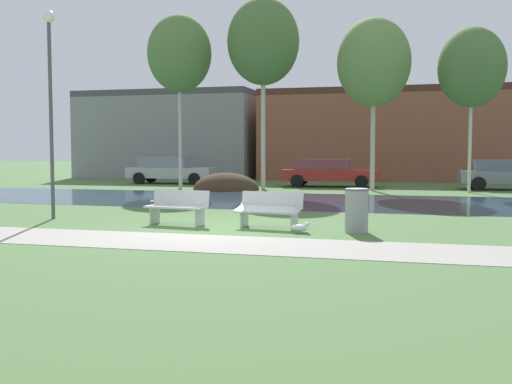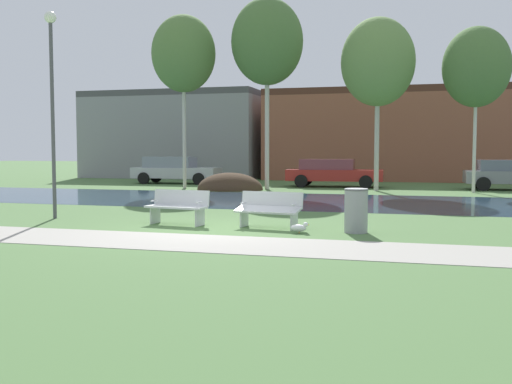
{
  "view_description": "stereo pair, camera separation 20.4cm",
  "coord_description": "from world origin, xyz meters",
  "px_view_note": "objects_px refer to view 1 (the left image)",
  "views": [
    {
      "loc": [
        4.66,
        -13.31,
        1.92
      ],
      "look_at": [
        0.78,
        1.22,
        0.84
      ],
      "focal_mm": 42.37,
      "sensor_mm": 36.0,
      "label": 1
    },
    {
      "loc": [
        4.86,
        -13.25,
        1.92
      ],
      "look_at": [
        0.78,
        1.22,
        0.84
      ],
      "focal_mm": 42.37,
      "sensor_mm": 36.0,
      "label": 2
    }
  ],
  "objects_px": {
    "bench_left": "(178,206)",
    "streetlamp": "(50,82)",
    "trash_bin": "(357,210)",
    "parked_sedan_second_red": "(328,172)",
    "parked_van_nearest_silver": "(170,169)",
    "parked_hatch_third_grey": "(506,174)",
    "bench_right": "(269,208)",
    "seagull": "(300,228)"
  },
  "relations": [
    {
      "from": "parked_van_nearest_silver",
      "to": "parked_hatch_third_grey",
      "type": "distance_m",
      "value": 17.28
    },
    {
      "from": "bench_right",
      "to": "parked_van_nearest_silver",
      "type": "relative_size",
      "value": 0.34
    },
    {
      "from": "bench_right",
      "to": "streetlamp",
      "type": "relative_size",
      "value": 0.3
    },
    {
      "from": "trash_bin",
      "to": "parked_sedan_second_red",
      "type": "distance_m",
      "value": 16.76
    },
    {
      "from": "seagull",
      "to": "parked_van_nearest_silver",
      "type": "distance_m",
      "value": 20.56
    },
    {
      "from": "bench_left",
      "to": "parked_sedan_second_red",
      "type": "distance_m",
      "value": 16.27
    },
    {
      "from": "trash_bin",
      "to": "seagull",
      "type": "bearing_deg",
      "value": -158.85
    },
    {
      "from": "streetlamp",
      "to": "bench_right",
      "type": "bearing_deg",
      "value": -2.98
    },
    {
      "from": "trash_bin",
      "to": "parked_hatch_third_grey",
      "type": "relative_size",
      "value": 0.23
    },
    {
      "from": "seagull",
      "to": "parked_hatch_third_grey",
      "type": "bearing_deg",
      "value": 68.6
    },
    {
      "from": "trash_bin",
      "to": "seagull",
      "type": "xyz_separation_m",
      "value": [
        -1.22,
        -0.47,
        -0.39
      ]
    },
    {
      "from": "trash_bin",
      "to": "streetlamp",
      "type": "bearing_deg",
      "value": 175.82
    },
    {
      "from": "bench_right",
      "to": "trash_bin",
      "type": "height_order",
      "value": "trash_bin"
    },
    {
      "from": "trash_bin",
      "to": "parked_van_nearest_silver",
      "type": "bearing_deg",
      "value": 124.84
    },
    {
      "from": "trash_bin",
      "to": "seagull",
      "type": "distance_m",
      "value": 1.37
    },
    {
      "from": "trash_bin",
      "to": "parked_sedan_second_red",
      "type": "relative_size",
      "value": 0.21
    },
    {
      "from": "streetlamp",
      "to": "parked_van_nearest_silver",
      "type": "relative_size",
      "value": 1.16
    },
    {
      "from": "seagull",
      "to": "parked_van_nearest_silver",
      "type": "bearing_deg",
      "value": 121.29
    },
    {
      "from": "bench_left",
      "to": "streetlamp",
      "type": "relative_size",
      "value": 0.3
    },
    {
      "from": "trash_bin",
      "to": "parked_van_nearest_silver",
      "type": "xyz_separation_m",
      "value": [
        -11.89,
        17.09,
        0.26
      ]
    },
    {
      "from": "bench_left",
      "to": "parked_hatch_third_grey",
      "type": "height_order",
      "value": "parked_hatch_third_grey"
    },
    {
      "from": "bench_left",
      "to": "streetlamp",
      "type": "distance_m",
      "value": 5.02
    },
    {
      "from": "bench_right",
      "to": "parked_sedan_second_red",
      "type": "height_order",
      "value": "parked_sedan_second_red"
    },
    {
      "from": "parked_sedan_second_red",
      "to": "trash_bin",
      "type": "bearing_deg",
      "value": -79.67
    },
    {
      "from": "parked_van_nearest_silver",
      "to": "trash_bin",
      "type": "bearing_deg",
      "value": -55.16
    },
    {
      "from": "bench_right",
      "to": "parked_hatch_third_grey",
      "type": "bearing_deg",
      "value": 64.97
    },
    {
      "from": "trash_bin",
      "to": "parked_hatch_third_grey",
      "type": "xyz_separation_m",
      "value": [
        5.37,
        16.35,
        0.22
      ]
    },
    {
      "from": "parked_van_nearest_silver",
      "to": "parked_hatch_third_grey",
      "type": "xyz_separation_m",
      "value": [
        17.26,
        -0.74,
        -0.03
      ]
    },
    {
      "from": "bench_right",
      "to": "parked_hatch_third_grey",
      "type": "height_order",
      "value": "parked_hatch_third_grey"
    },
    {
      "from": "seagull",
      "to": "parked_sedan_second_red",
      "type": "relative_size",
      "value": 0.09
    },
    {
      "from": "parked_van_nearest_silver",
      "to": "parked_sedan_second_red",
      "type": "relative_size",
      "value": 1.0
    },
    {
      "from": "bench_right",
      "to": "parked_sedan_second_red",
      "type": "xyz_separation_m",
      "value": [
        -0.88,
        16.2,
        0.28
      ]
    },
    {
      "from": "bench_left",
      "to": "seagull",
      "type": "xyz_separation_m",
      "value": [
        3.3,
        -0.76,
        -0.34
      ]
    },
    {
      "from": "streetlamp",
      "to": "parked_van_nearest_silver",
      "type": "bearing_deg",
      "value": 102.2
    },
    {
      "from": "parked_hatch_third_grey",
      "to": "bench_right",
      "type": "bearing_deg",
      "value": -115.03
    },
    {
      "from": "bench_right",
      "to": "streetlamp",
      "type": "bearing_deg",
      "value": 177.02
    },
    {
      "from": "bench_left",
      "to": "trash_bin",
      "type": "bearing_deg",
      "value": -3.62
    },
    {
      "from": "trash_bin",
      "to": "parked_hatch_third_grey",
      "type": "height_order",
      "value": "parked_hatch_third_grey"
    },
    {
      "from": "parked_van_nearest_silver",
      "to": "parked_sedan_second_red",
      "type": "height_order",
      "value": "parked_van_nearest_silver"
    },
    {
      "from": "bench_left",
      "to": "streetlamp",
      "type": "bearing_deg",
      "value": 175.16
    },
    {
      "from": "bench_left",
      "to": "parked_van_nearest_silver",
      "type": "relative_size",
      "value": 0.34
    },
    {
      "from": "bench_left",
      "to": "bench_right",
      "type": "bearing_deg",
      "value": 0.0
    }
  ]
}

